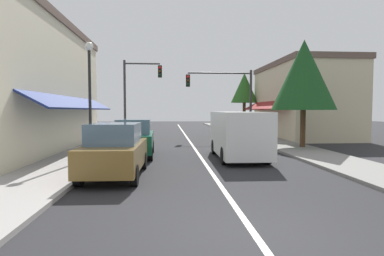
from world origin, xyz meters
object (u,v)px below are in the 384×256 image
traffic_signal_left_corner (137,88)px  parked_car_nearest_left (115,150)px  van_in_lane (238,133)px  street_lamp_left_near (90,82)px  parked_car_second_left (134,138)px  tree_right_near (304,75)px  traffic_signal_mast_arm (227,92)px  tree_right_far (244,88)px

traffic_signal_left_corner → parked_car_nearest_left: bearing=-87.4°
van_in_lane → street_lamp_left_near: 6.88m
van_in_lane → traffic_signal_left_corner: size_ratio=0.87×
parked_car_nearest_left → parked_car_second_left: bearing=89.4°
parked_car_nearest_left → van_in_lane: van_in_lane is taller
parked_car_nearest_left → tree_right_near: bearing=37.7°
tree_right_near → traffic_signal_mast_arm: bearing=115.6°
tree_right_far → van_in_lane: bearing=-104.5°
parked_car_second_left → traffic_signal_left_corner: (-0.79, 9.42, 3.04)m
traffic_signal_mast_arm → parked_car_nearest_left: bearing=-114.9°
parked_car_nearest_left → street_lamp_left_near: size_ratio=0.81×
van_in_lane → street_lamp_left_near: size_ratio=1.03×
traffic_signal_mast_arm → tree_right_far: (2.83, 6.32, 0.70)m
parked_car_nearest_left → street_lamp_left_near: 4.51m
tree_right_near → traffic_signal_left_corner: bearing=144.6°
van_in_lane → street_lamp_left_near: street_lamp_left_near is taller
traffic_signal_left_corner → street_lamp_left_near: bearing=-95.1°
parked_car_second_left → traffic_signal_mast_arm: traffic_signal_mast_arm is taller
parked_car_second_left → traffic_signal_left_corner: bearing=93.3°
traffic_signal_left_corner → tree_right_far: bearing=30.5°
parked_car_second_left → tree_right_near: size_ratio=0.68×
parked_car_nearest_left → traffic_signal_mast_arm: size_ratio=0.79×
parked_car_second_left → tree_right_near: 10.04m
tree_right_far → tree_right_near: bearing=-88.8°
parked_car_nearest_left → street_lamp_left_near: street_lamp_left_near is taller
street_lamp_left_near → parked_car_second_left: bearing=35.0°
parked_car_second_left → van_in_lane: 4.87m
parked_car_second_left → van_in_lane: van_in_lane is taller
traffic_signal_mast_arm → traffic_signal_left_corner: size_ratio=0.88×
traffic_signal_mast_arm → tree_right_near: bearing=-64.4°
van_in_lane → tree_right_near: bearing=37.4°
tree_right_near → tree_right_far: 12.81m
parked_car_second_left → tree_right_near: (9.20, 2.32, 3.28)m
tree_right_far → traffic_signal_mast_arm: bearing=-114.1°
parked_car_second_left → van_in_lane: size_ratio=0.79×
van_in_lane → traffic_signal_mast_arm: size_ratio=0.99×
traffic_signal_mast_arm → tree_right_near: tree_right_near is taller
traffic_signal_left_corner → tree_right_near: size_ratio=0.98×
traffic_signal_mast_arm → traffic_signal_left_corner: (-6.88, 0.61, 0.31)m
tree_right_near → tree_right_far: tree_right_near is taller
parked_car_second_left → tree_right_far: size_ratio=0.72×
van_in_lane → tree_right_far: size_ratio=0.90×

